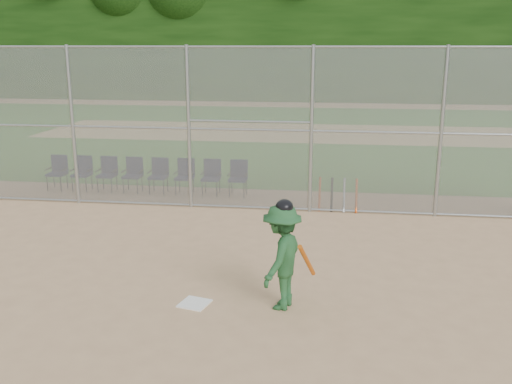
# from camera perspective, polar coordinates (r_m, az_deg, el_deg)

# --- Properties ---
(ground) EXTENTS (100.00, 100.00, 0.00)m
(ground) POSITION_cam_1_polar(r_m,az_deg,el_deg) (9.57, -2.02, -10.14)
(ground) COLOR tan
(ground) RESTS_ON ground
(grass_strip) EXTENTS (100.00, 100.00, 0.00)m
(grass_strip) POSITION_cam_1_polar(r_m,az_deg,el_deg) (26.91, 4.41, 5.95)
(grass_strip) COLOR #2B641E
(grass_strip) RESTS_ON ground
(dirt_patch_far) EXTENTS (24.00, 24.00, 0.00)m
(dirt_patch_far) POSITION_cam_1_polar(r_m,az_deg,el_deg) (26.91, 4.41, 5.96)
(dirt_patch_far) COLOR tan
(dirt_patch_far) RESTS_ON ground
(backstop_fence) EXTENTS (16.09, 0.09, 4.00)m
(backstop_fence) POSITION_cam_1_polar(r_m,az_deg,el_deg) (13.79, 1.39, 6.49)
(backstop_fence) COLOR gray
(backstop_fence) RESTS_ON ground
(treeline) EXTENTS (81.00, 60.00, 11.00)m
(treeline) POSITION_cam_1_polar(r_m,az_deg,el_deg) (28.65, 4.88, 17.48)
(treeline) COLOR black
(treeline) RESTS_ON ground
(home_plate) EXTENTS (0.53, 0.53, 0.02)m
(home_plate) POSITION_cam_1_polar(r_m,az_deg,el_deg) (9.27, -6.17, -11.02)
(home_plate) COLOR white
(home_plate) RESTS_ON ground
(batter_at_plate) EXTENTS (0.98, 1.31, 1.75)m
(batter_at_plate) POSITION_cam_1_polar(r_m,az_deg,el_deg) (8.81, 2.60, -6.41)
(batter_at_plate) COLOR #21532A
(batter_at_plate) RESTS_ON ground
(spare_bats) EXTENTS (0.96, 0.41, 0.82)m
(spare_bats) POSITION_cam_1_polar(r_m,az_deg,el_deg) (14.19, 8.19, -0.28)
(spare_bats) COLOR #D84C14
(spare_bats) RESTS_ON ground
(chair_0) EXTENTS (0.54, 0.52, 0.96)m
(chair_0) POSITION_cam_1_polar(r_m,az_deg,el_deg) (17.06, -19.32, 1.80)
(chair_0) COLOR #0F1838
(chair_0) RESTS_ON ground
(chair_1) EXTENTS (0.54, 0.52, 0.96)m
(chair_1) POSITION_cam_1_polar(r_m,az_deg,el_deg) (16.74, -17.05, 1.75)
(chair_1) COLOR #0F1838
(chair_1) RESTS_ON ground
(chair_2) EXTENTS (0.54, 0.52, 0.96)m
(chair_2) POSITION_cam_1_polar(r_m,az_deg,el_deg) (16.44, -14.70, 1.70)
(chair_2) COLOR #0F1838
(chair_2) RESTS_ON ground
(chair_3) EXTENTS (0.54, 0.52, 0.96)m
(chair_3) POSITION_cam_1_polar(r_m,az_deg,el_deg) (16.18, -12.27, 1.64)
(chair_3) COLOR #0F1838
(chair_3) RESTS_ON ground
(chair_4) EXTENTS (0.54, 0.52, 0.96)m
(chair_4) POSITION_cam_1_polar(r_m,az_deg,el_deg) (15.94, -9.76, 1.57)
(chair_4) COLOR #0F1838
(chair_4) RESTS_ON ground
(chair_5) EXTENTS (0.54, 0.52, 0.96)m
(chair_5) POSITION_cam_1_polar(r_m,az_deg,el_deg) (15.74, -7.18, 1.50)
(chair_5) COLOR #0F1838
(chair_5) RESTS_ON ground
(chair_6) EXTENTS (0.54, 0.52, 0.96)m
(chair_6) POSITION_cam_1_polar(r_m,az_deg,el_deg) (15.57, -4.54, 1.43)
(chair_6) COLOR #0F1838
(chair_6) RESTS_ON ground
(chair_7) EXTENTS (0.54, 0.52, 0.96)m
(chair_7) POSITION_cam_1_polar(r_m,az_deg,el_deg) (15.43, -1.84, 1.35)
(chair_7) COLOR #0F1838
(chair_7) RESTS_ON ground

